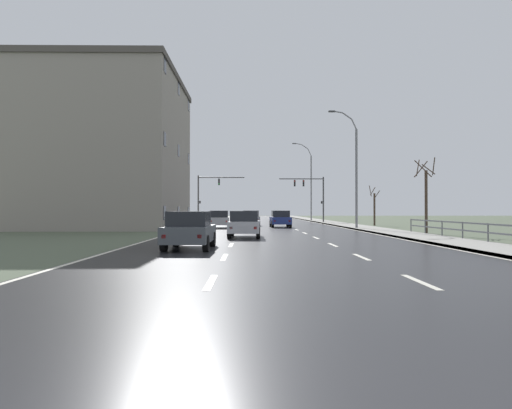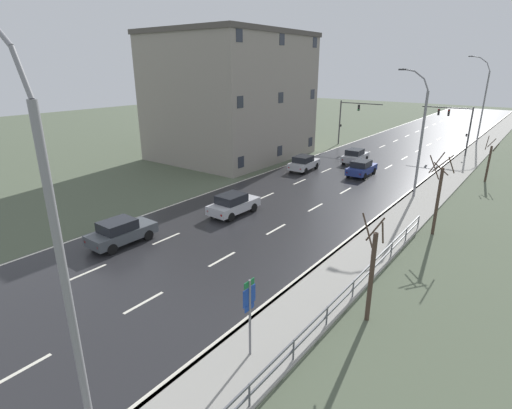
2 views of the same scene
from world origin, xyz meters
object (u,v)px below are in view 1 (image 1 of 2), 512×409
object	(u,v)px
street_lamp_distant	(310,183)
car_near_right	(251,218)
street_lamp_midground	(355,171)
car_far_right	(190,230)
car_distant	(219,219)
traffic_signal_right	(312,191)
traffic_signal_left	(207,191)
car_mid_centre	(244,224)
brick_building	(103,152)
car_far_left	(280,219)

from	to	relation	value
street_lamp_distant	car_near_right	size ratio (longest dim) A/B	2.79
street_lamp_midground	car_far_right	xyz separation A→B (m)	(-11.38, -19.99, -4.15)
street_lamp_midground	car_near_right	world-z (taller)	street_lamp_midground
street_lamp_distant	car_distant	distance (m)	29.53
street_lamp_midground	traffic_signal_right	size ratio (longest dim) A/B	1.73
traffic_signal_left	car_mid_centre	size ratio (longest dim) A/B	1.43
car_mid_centre	brick_building	xyz separation A→B (m)	(-13.23, 15.52, 6.17)
traffic_signal_right	street_lamp_distant	bearing A→B (deg)	84.12
street_lamp_midground	car_distant	world-z (taller)	street_lamp_midground
car_mid_centre	car_far_right	bearing A→B (deg)	-103.64
street_lamp_distant	car_far_right	xyz separation A→B (m)	(-11.36, -48.96, -4.83)
traffic_signal_right	car_far_left	size ratio (longest dim) A/B	1.42
car_near_right	car_far_left	size ratio (longest dim) A/B	1.01
traffic_signal_left	brick_building	distance (m)	16.92
brick_building	street_lamp_distant	bearing A→B (deg)	48.59
car_near_right	car_far_left	bearing A→B (deg)	-62.32
traffic_signal_left	brick_building	world-z (taller)	brick_building
street_lamp_midground	car_far_left	bearing A→B (deg)	147.22
car_far_left	car_distant	distance (m)	5.84
car_far_right	car_near_right	xyz separation A→B (m)	(2.53, 28.75, 0.00)
street_lamp_midground	street_lamp_distant	xyz separation A→B (m)	(-0.03, 28.97, 0.68)
street_lamp_distant	car_distant	bearing A→B (deg)	-113.59
street_lamp_midground	traffic_signal_left	world-z (taller)	street_lamp_midground
car_far_right	car_far_left	bearing A→B (deg)	78.69
traffic_signal_left	car_far_right	bearing A→B (deg)	-85.73
traffic_signal_right	car_far_right	distance (m)	41.01
car_far_right	car_mid_centre	bearing A→B (deg)	76.15
car_near_right	brick_building	xyz separation A→B (m)	(-13.60, -5.22, 6.17)
traffic_signal_left	street_lamp_distant	bearing A→B (deg)	37.72
street_lamp_distant	brick_building	xyz separation A→B (m)	(-22.43, -25.44, 1.34)
street_lamp_distant	traffic_signal_left	world-z (taller)	street_lamp_distant
traffic_signal_left	car_mid_centre	distance (m)	30.55
car_far_right	car_distant	xyz separation A→B (m)	(-0.30, 22.27, 0.00)
traffic_signal_right	traffic_signal_left	world-z (taller)	traffic_signal_left
street_lamp_distant	street_lamp_midground	bearing A→B (deg)	-89.95
street_lamp_midground	traffic_signal_left	xyz separation A→B (m)	(-14.22, 18.00, -1.00)
car_near_right	car_distant	bearing A→B (deg)	-115.69
car_near_right	car_distant	xyz separation A→B (m)	(-2.82, -6.48, 0.00)
car_far_right	traffic_signal_right	bearing A→B (deg)	76.48
traffic_signal_left	car_mid_centre	bearing A→B (deg)	-80.55
street_lamp_distant	traffic_signal_right	bearing A→B (deg)	-95.88
traffic_signal_left	car_far_right	xyz separation A→B (m)	(2.84, -37.99, -3.16)
car_far_left	brick_building	distance (m)	17.51
street_lamp_midground	street_lamp_distant	distance (m)	28.98
brick_building	traffic_signal_left	bearing A→B (deg)	60.32
traffic_signal_right	brick_building	xyz separation A→B (m)	(-21.46, -16.02, 2.90)
street_lamp_midground	car_distant	xyz separation A→B (m)	(-11.68, 2.28, -4.15)
traffic_signal_left	traffic_signal_right	bearing A→B (deg)	6.71
car_near_right	car_distant	distance (m)	7.07
car_far_left	street_lamp_midground	bearing A→B (deg)	-34.02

